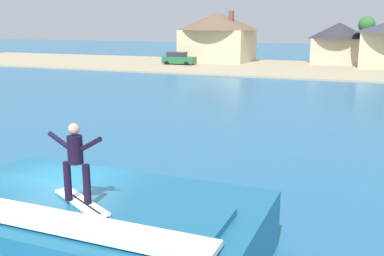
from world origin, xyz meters
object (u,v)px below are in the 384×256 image
(house_small_cottage, at_px, (339,41))
(tree_short_bushy, at_px, (367,27))
(house_with_chimney, at_px, (218,34))
(wave_crest, at_px, (95,228))
(surfboard, at_px, (81,202))
(surfer, at_px, (76,158))
(car_near_shore, at_px, (179,59))
(tree_tall_bare, at_px, (206,34))

(house_small_cottage, relative_size, tree_short_bushy, 1.28)
(house_with_chimney, xyz_separation_m, house_small_cottage, (16.60, 2.35, -0.78))
(house_with_chimney, bearing_deg, house_small_cottage, 8.07)
(wave_crest, bearing_deg, house_small_cottage, 89.27)
(wave_crest, bearing_deg, tree_short_bushy, 85.62)
(surfboard, xyz_separation_m, house_with_chimney, (-15.97, 55.10, 2.44))
(surfboard, relative_size, house_small_cottage, 0.23)
(surfboard, relative_size, tree_short_bushy, 0.29)
(surfer, height_order, car_near_shore, surfer)
(surfboard, height_order, tree_short_bushy, tree_short_bushy)
(tree_short_bushy, bearing_deg, car_near_shore, -162.15)
(surfboard, height_order, surfer, surfer)
(tree_tall_bare, bearing_deg, car_near_shore, -114.15)
(car_near_shore, height_order, house_with_chimney, house_with_chimney)
(surfboard, bearing_deg, wave_crest, 99.70)
(surfboard, distance_m, tree_tall_bare, 55.56)
(tree_short_bushy, bearing_deg, surfer, -94.25)
(house_small_cottage, bearing_deg, surfboard, -90.63)
(surfer, distance_m, house_small_cottage, 57.52)
(tree_tall_bare, bearing_deg, house_small_cottage, 14.69)
(surfboard, relative_size, surfer, 1.10)
(car_near_shore, distance_m, tree_tall_bare, 6.20)
(house_with_chimney, height_order, tree_tall_bare, house_with_chimney)
(car_near_shore, relative_size, tree_short_bushy, 0.69)
(tree_tall_bare, bearing_deg, house_with_chimney, 66.29)
(house_with_chimney, relative_size, tree_tall_bare, 2.17)
(tree_tall_bare, xyz_separation_m, tree_short_bushy, (21.07, 2.66, 0.88))
(wave_crest, xyz_separation_m, house_with_chimney, (-15.87, 54.53, 3.31))
(surfboard, bearing_deg, car_near_shore, 111.71)
(house_with_chimney, bearing_deg, wave_crest, -73.77)
(wave_crest, relative_size, surfer, 4.47)
(wave_crest, height_order, surfboard, surfboard)
(surfer, bearing_deg, car_near_shore, 111.66)
(surfer, bearing_deg, tree_short_bushy, 85.75)
(surfer, bearing_deg, wave_crest, 96.61)
(wave_crest, height_order, house_small_cottage, house_small_cottage)
(surfboard, relative_size, house_with_chimney, 0.16)
(surfer, xyz_separation_m, house_with_chimney, (-15.95, 55.16, 1.44))
(wave_crest, distance_m, surfer, 1.97)
(surfer, xyz_separation_m, car_near_shore, (-19.10, 48.08, -1.67))
(house_with_chimney, bearing_deg, car_near_shore, -114.01)
(surfer, bearing_deg, tree_tall_bare, 107.76)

